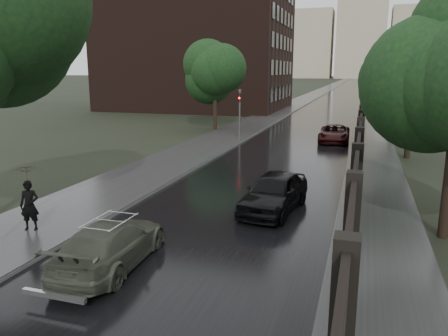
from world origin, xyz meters
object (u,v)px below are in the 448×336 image
(tree_right_b, at_px, (414,78))
(car_right_far, at_px, (334,134))
(car_right_near, at_px, (274,192))
(tree_left_far, at_px, (215,72))
(tree_right_c, at_px, (396,75))
(volga_sedan, at_px, (111,244))
(pedestrian_umbrella, at_px, (27,179))
(traffic_light, at_px, (240,111))

(tree_right_b, distance_m, car_right_far, 8.09)
(tree_right_b, bearing_deg, car_right_near, -114.41)
(tree_left_far, relative_size, tree_right_b, 1.05)
(tree_left_far, bearing_deg, tree_right_c, 32.83)
(volga_sedan, bearing_deg, car_right_far, -104.58)
(volga_sedan, xyz_separation_m, pedestrian_umbrella, (-3.92, 1.33, 1.27))
(tree_right_b, height_order, traffic_light, tree_right_b)
(traffic_light, bearing_deg, tree_right_b, -14.24)
(tree_right_b, bearing_deg, volga_sedan, -115.79)
(volga_sedan, height_order, car_right_near, car_right_near)
(tree_right_c, relative_size, car_right_near, 1.55)
(tree_right_b, relative_size, car_right_far, 1.46)
(volga_sedan, xyz_separation_m, car_right_far, (4.49, 24.16, 0.02))
(volga_sedan, bearing_deg, car_right_near, -122.58)
(tree_left_far, relative_size, traffic_light, 1.85)
(car_right_far, relative_size, pedestrian_umbrella, 1.81)
(pedestrian_umbrella, bearing_deg, car_right_far, 48.83)
(tree_left_far, xyz_separation_m, pedestrian_umbrella, (2.28, -25.92, -3.32))
(tree_left_far, distance_m, traffic_light, 6.84)
(traffic_light, distance_m, pedestrian_umbrella, 20.96)
(tree_left_far, xyz_separation_m, traffic_light, (3.70, -5.01, -2.84))
(car_right_near, bearing_deg, tree_right_b, 72.83)
(tree_right_b, height_order, car_right_far, tree_right_b)
(car_right_near, xyz_separation_m, car_right_far, (1.09, 17.91, -0.10))
(traffic_light, height_order, car_right_near, traffic_light)
(traffic_light, bearing_deg, pedestrian_umbrella, -93.87)
(tree_left_far, distance_m, tree_right_c, 18.45)
(volga_sedan, relative_size, car_right_far, 0.93)
(car_right_far, bearing_deg, tree_right_c, 68.44)
(tree_right_b, height_order, volga_sedan, tree_right_b)
(tree_right_b, distance_m, car_right_near, 14.87)
(tree_right_c, height_order, pedestrian_umbrella, tree_right_c)
(tree_left_far, relative_size, car_right_far, 1.53)
(car_right_near, relative_size, car_right_far, 0.94)
(tree_left_far, bearing_deg, car_right_far, -16.13)
(volga_sedan, height_order, car_right_far, car_right_far)
(tree_left_far, bearing_deg, pedestrian_umbrella, -84.96)
(tree_left_far, bearing_deg, traffic_light, -53.53)
(tree_right_b, xyz_separation_m, tree_right_c, (0.00, 18.00, 0.00))
(tree_left_far, distance_m, volga_sedan, 28.32)
(tree_right_b, height_order, pedestrian_umbrella, tree_right_b)
(car_right_far, bearing_deg, tree_right_b, -47.00)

